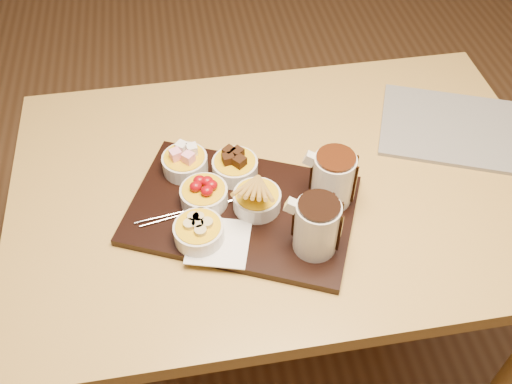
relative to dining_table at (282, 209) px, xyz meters
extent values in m
plane|color=brown|center=(0.00, 0.00, -0.65)|extent=(5.00, 5.00, 0.00)
cube|color=#BD9646|center=(0.00, 0.00, 0.08)|extent=(1.20, 0.80, 0.04)
cylinder|color=#BD9646|center=(-0.54, 0.34, -0.30)|extent=(0.06, 0.06, 0.71)
cylinder|color=#BD9646|center=(0.54, 0.34, -0.30)|extent=(0.06, 0.06, 0.71)
cube|color=black|center=(-0.11, -0.08, 0.11)|extent=(0.54, 0.46, 0.02)
cube|color=white|center=(-0.16, -0.16, 0.12)|extent=(0.15, 0.15, 0.00)
cylinder|color=silver|center=(-0.21, 0.05, 0.14)|extent=(0.10, 0.10, 0.04)
cylinder|color=silver|center=(-0.11, 0.02, 0.14)|extent=(0.10, 0.10, 0.04)
cylinder|color=silver|center=(-0.18, -0.05, 0.14)|extent=(0.10, 0.10, 0.04)
cylinder|color=silver|center=(-0.07, -0.08, 0.14)|extent=(0.10, 0.10, 0.04)
cylinder|color=silver|center=(-0.20, -0.14, 0.14)|extent=(0.10, 0.10, 0.04)
cylinder|color=silver|center=(0.02, -0.20, 0.18)|extent=(0.11, 0.11, 0.12)
cylinder|color=silver|center=(0.08, -0.08, 0.18)|extent=(0.11, 0.11, 0.12)
cube|color=beige|center=(0.43, 0.10, 0.10)|extent=(0.40, 0.36, 0.01)
camera|label=1|loc=(-0.20, -0.84, 1.02)|focal=40.00mm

